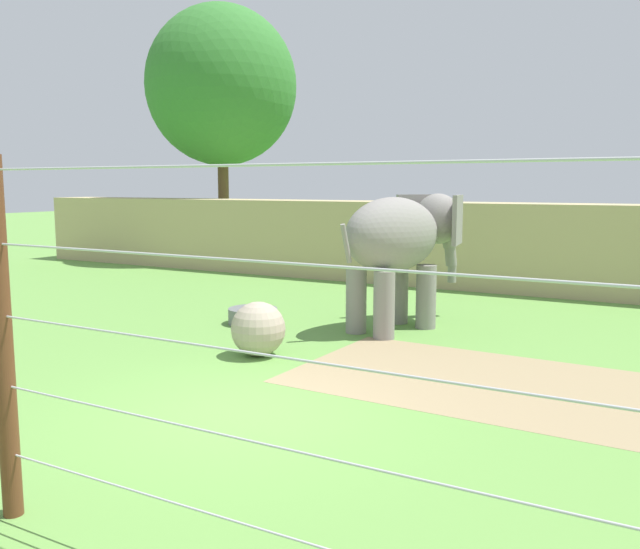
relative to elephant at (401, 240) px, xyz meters
name	(u,v)px	position (x,y,z in m)	size (l,w,h in m)	color
ground_plane	(245,411)	(0.19, -6.02, -1.92)	(120.00, 120.00, 0.00)	#609342
dirt_patch	(467,379)	(2.40, -3.03, -1.92)	(5.42, 3.67, 0.01)	#937F5B
embankment_wall	(490,246)	(0.19, 6.51, -0.64)	(36.00, 1.80, 2.56)	tan
elephant	(401,240)	(0.00, 0.00, 0.00)	(2.12, 3.80, 2.90)	gray
enrichment_ball	(258,329)	(-1.35, -3.45, -1.42)	(1.00, 1.00, 1.00)	tan
cable_fence	(13,341)	(0.12, -9.46, -0.22)	(12.46, 0.18, 3.36)	brown
water_tub	(253,316)	(-3.07, -1.16, -1.74)	(1.10, 1.10, 0.35)	slate
tree_behind_wall	(221,86)	(-11.52, 8.89, 5.10)	(6.05, 6.05, 10.21)	brown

